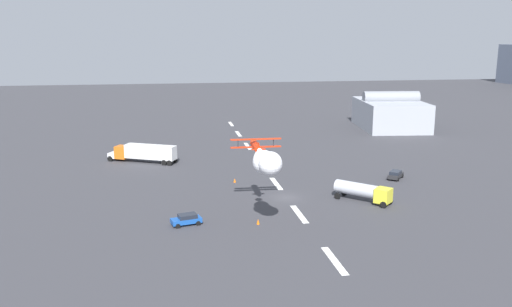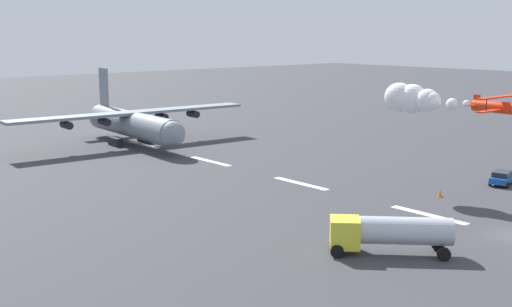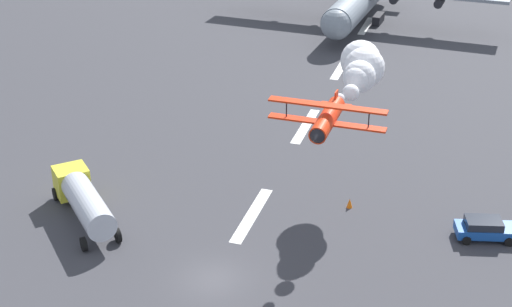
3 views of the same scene
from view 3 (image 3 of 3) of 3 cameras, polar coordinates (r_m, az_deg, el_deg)
ground_plane at (r=48.92m, az=-3.27°, el=-9.50°), size 440.00×440.00×0.00m
runway_stripe_5 at (r=55.48m, az=-0.31°, el=-4.68°), size 8.00×0.90×0.01m
runway_stripe_6 at (r=69.77m, az=3.79°, el=2.10°), size 8.00×0.90×0.01m
runway_stripe_7 at (r=84.92m, az=6.47°, el=6.52°), size 8.00×0.90×0.01m
runway_stripe_8 at (r=100.56m, az=8.36°, el=9.57°), size 8.00×0.90×0.01m
cargo_transport_plane at (r=99.74m, az=7.76°, el=11.45°), size 25.18×37.37×11.02m
stunt_biplane_red at (r=55.12m, az=7.77°, el=6.14°), size 16.18×7.49×3.13m
fuel_tanker_truck at (r=55.44m, az=-12.98°, el=-3.37°), size 8.17×8.09×2.90m
followme_car_yellow at (r=54.75m, az=17.00°, el=-5.46°), size 2.81×4.42×1.52m
traffic_cone_far at (r=56.67m, az=7.13°, el=-3.75°), size 0.44×0.44×0.75m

